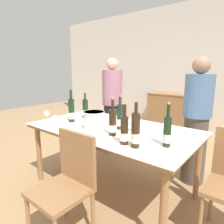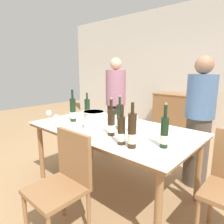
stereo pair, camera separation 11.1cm
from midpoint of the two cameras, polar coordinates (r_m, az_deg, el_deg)
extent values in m
plane|color=#A37F56|center=(2.58, 1.31, -20.83)|extent=(12.00, 12.00, 0.00)
cube|color=silver|center=(4.72, 24.91, 10.87)|extent=(8.00, 0.10, 2.80)
cube|color=#996B42|center=(4.64, 19.57, -0.78)|extent=(1.15, 0.44, 0.87)
cube|color=#996B42|center=(4.57, 19.96, 4.66)|extent=(1.18, 0.46, 0.02)
cylinder|color=#996B42|center=(2.77, -18.48, -10.81)|extent=(0.06, 0.06, 0.72)
cylinder|color=#996B42|center=(1.70, 15.04, -26.15)|extent=(0.06, 0.06, 0.72)
cylinder|color=#996B42|center=(3.24, -5.11, -6.84)|extent=(0.06, 0.06, 0.72)
cylinder|color=#996B42|center=(2.40, 24.76, -14.92)|extent=(0.06, 0.06, 0.72)
cube|color=#996B42|center=(2.27, 1.40, -5.05)|extent=(1.85, 1.02, 0.04)
cube|color=white|center=(2.27, 1.40, -4.54)|extent=(1.88, 1.05, 0.01)
cylinder|color=white|center=(2.20, -3.77, -2.32)|extent=(0.22, 0.22, 0.20)
cylinder|color=white|center=(2.18, -3.80, 0.00)|extent=(0.23, 0.23, 0.01)
cylinder|color=black|center=(2.72, -5.92, 1.01)|extent=(0.07, 0.07, 0.25)
cylinder|color=white|center=(2.73, -5.90, -0.14)|extent=(0.07, 0.07, 0.07)
cylinder|color=black|center=(2.69, -6.00, 4.58)|extent=(0.02, 0.02, 0.09)
cylinder|color=#1E3323|center=(2.18, 3.65, -1.44)|extent=(0.07, 0.07, 0.27)
cylinder|color=silver|center=(2.19, 3.63, -2.97)|extent=(0.07, 0.07, 0.08)
cylinder|color=#1E3323|center=(2.14, 3.72, 3.24)|extent=(0.03, 0.03, 0.09)
cylinder|color=tan|center=(2.14, 3.73, 4.59)|extent=(0.02, 0.02, 0.02)
cylinder|color=#332314|center=(1.97, 1.38, -3.07)|extent=(0.07, 0.07, 0.26)
cylinder|color=white|center=(1.99, 1.38, -4.66)|extent=(0.08, 0.08, 0.07)
cylinder|color=#332314|center=(1.93, 1.41, 2.13)|extent=(0.03, 0.03, 0.10)
cylinder|color=tan|center=(1.92, 1.42, 3.88)|extent=(0.02, 0.02, 0.02)
cylinder|color=#332314|center=(1.74, 4.53, -5.37)|extent=(0.07, 0.07, 0.25)
cylinder|color=white|center=(1.75, 4.50, -7.07)|extent=(0.07, 0.07, 0.07)
cylinder|color=#332314|center=(1.69, 4.62, 0.39)|extent=(0.03, 0.03, 0.11)
cylinder|color=black|center=(2.54, -9.88, 0.54)|extent=(0.07, 0.07, 0.29)
cylinder|color=silver|center=(2.55, -9.82, -0.87)|extent=(0.07, 0.07, 0.08)
cylinder|color=black|center=(2.51, -10.04, 5.05)|extent=(0.03, 0.03, 0.11)
cylinder|color=black|center=(1.73, 16.53, -5.66)|extent=(0.07, 0.07, 0.26)
cylinder|color=silver|center=(1.75, 16.41, -7.45)|extent=(0.07, 0.07, 0.07)
cylinder|color=black|center=(1.69, 16.89, 0.26)|extent=(0.03, 0.03, 0.10)
cylinder|color=tan|center=(1.68, 17.01, 2.26)|extent=(0.02, 0.02, 0.02)
cylinder|color=#332314|center=(1.67, 7.66, -5.35)|extent=(0.07, 0.07, 0.29)
cylinder|color=silver|center=(1.69, 7.60, -7.46)|extent=(0.07, 0.07, 0.08)
cylinder|color=#332314|center=(1.62, 7.85, 1.16)|extent=(0.03, 0.03, 0.09)
cylinder|color=white|center=(2.37, 7.85, -3.80)|extent=(0.07, 0.07, 0.00)
cylinder|color=white|center=(2.36, 7.87, -2.93)|extent=(0.01, 0.01, 0.07)
sphere|color=white|center=(2.34, 7.91, -1.49)|extent=(0.08, 0.08, 0.08)
cylinder|color=white|center=(1.86, 8.36, -8.26)|extent=(0.07, 0.07, 0.00)
cylinder|color=white|center=(1.85, 8.39, -7.30)|extent=(0.01, 0.01, 0.06)
sphere|color=white|center=(1.83, 8.44, -5.59)|extent=(0.08, 0.08, 0.08)
cylinder|color=white|center=(2.66, -10.01, -2.13)|extent=(0.07, 0.07, 0.00)
cylinder|color=white|center=(2.65, -10.04, -1.28)|extent=(0.01, 0.01, 0.08)
sphere|color=white|center=(2.63, -10.10, 0.16)|extent=(0.09, 0.09, 0.09)
cylinder|color=white|center=(2.67, -16.35, -2.36)|extent=(0.07, 0.07, 0.00)
cylinder|color=white|center=(2.66, -16.40, -1.52)|extent=(0.01, 0.01, 0.08)
sphere|color=white|center=(2.65, -16.48, -0.21)|extent=(0.07, 0.07, 0.07)
cylinder|color=white|center=(2.13, 7.25, -5.57)|extent=(0.06, 0.06, 0.00)
cylinder|color=white|center=(2.12, 7.28, -4.59)|extent=(0.01, 0.01, 0.07)
sphere|color=white|center=(2.10, 7.33, -2.89)|extent=(0.08, 0.08, 0.08)
cylinder|color=white|center=(2.43, -14.32, -3.66)|extent=(0.06, 0.06, 0.00)
cylinder|color=white|center=(2.42, -14.36, -2.81)|extent=(0.01, 0.01, 0.07)
sphere|color=white|center=(2.40, -14.43, -1.47)|extent=(0.07, 0.07, 0.07)
cylinder|color=#996B42|center=(1.98, -21.86, -25.91)|extent=(0.03, 0.03, 0.42)
cylinder|color=#996B42|center=(2.13, -12.23, -22.34)|extent=(0.03, 0.03, 0.42)
cylinder|color=#996B42|center=(1.90, -4.79, -26.98)|extent=(0.03, 0.03, 0.42)
cube|color=#996B42|center=(1.79, -13.93, -20.97)|extent=(0.42, 0.42, 0.04)
cube|color=#996B42|center=(1.78, -9.10, -12.30)|extent=(0.42, 0.04, 0.44)
cylinder|color=#996B42|center=(1.92, 24.72, -27.07)|extent=(0.03, 0.03, 0.45)
cylinder|color=#996B42|center=(2.21, 27.81, -21.61)|extent=(0.03, 0.03, 0.45)
cylinder|color=#262628|center=(3.44, 1.95, -4.69)|extent=(0.28, 0.28, 0.83)
cylinder|color=#9E667A|center=(3.31, 2.04, 7.00)|extent=(0.33, 0.33, 0.57)
sphere|color=#DBAD89|center=(3.30, 2.09, 13.58)|extent=(0.19, 0.19, 0.19)
cylinder|color=#51473D|center=(2.71, 24.03, -10.19)|extent=(0.28, 0.28, 0.85)
cylinder|color=#4C6B93|center=(2.55, 25.32, 4.07)|extent=(0.33, 0.33, 0.50)
sphere|color=#A37556|center=(2.53, 26.04, 12.01)|extent=(0.21, 0.21, 0.21)
camera|label=1|loc=(0.06, -88.58, 0.30)|focal=32.00mm
camera|label=2|loc=(0.06, 91.42, -0.30)|focal=32.00mm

